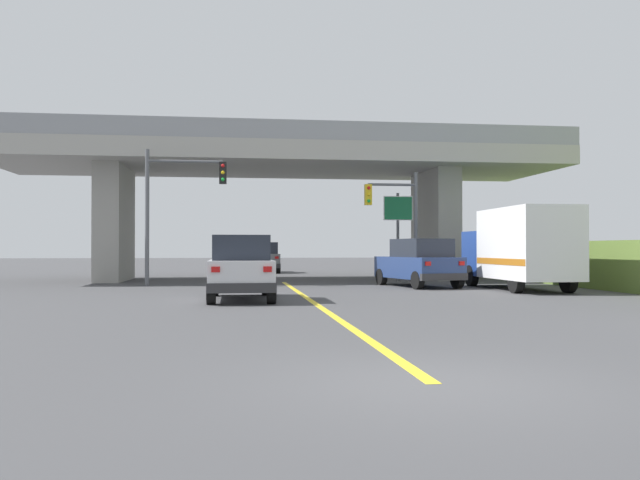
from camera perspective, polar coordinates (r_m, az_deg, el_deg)
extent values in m
plane|color=#424244|center=(34.55, -3.46, -3.41)|extent=(160.00, 160.00, 0.00)
cube|color=#A8A59E|center=(34.81, -3.46, 6.78)|extent=(28.45, 8.55, 0.92)
cube|color=#9A9891|center=(34.96, -17.17, 1.33)|extent=(1.23, 5.13, 5.70)
cube|color=#9A9891|center=(36.06, 9.82, 1.24)|extent=(1.23, 5.13, 5.70)
cube|color=gray|center=(30.88, -2.92, 9.45)|extent=(28.45, 0.20, 0.90)
cube|color=gray|center=(39.01, -3.87, 7.31)|extent=(28.45, 0.20, 0.90)
cube|color=yellow|center=(19.93, -0.55, -5.37)|extent=(0.20, 24.06, 0.01)
cube|color=silver|center=(21.17, -6.80, -2.91)|extent=(1.93, 4.61, 0.90)
cube|color=#1E232D|center=(20.81, -6.79, -0.66)|extent=(1.70, 2.53, 0.76)
cube|color=#2D2D30|center=(18.94, -6.73, -4.11)|extent=(1.97, 0.20, 0.28)
cube|color=red|center=(18.85, -8.94, -2.51)|extent=(0.24, 0.06, 0.16)
cube|color=red|center=(18.87, -4.52, -2.51)|extent=(0.24, 0.06, 0.16)
cylinder|color=black|center=(22.95, -9.02, -3.86)|extent=(0.26, 0.72, 0.72)
cylinder|color=black|center=(22.97, -4.68, -3.87)|extent=(0.26, 0.72, 0.72)
cylinder|color=black|center=(19.46, -9.31, -4.43)|extent=(0.26, 0.72, 0.72)
cylinder|color=black|center=(19.48, -4.19, -4.43)|extent=(0.26, 0.72, 0.72)
cube|color=navy|center=(28.45, 8.37, -2.35)|extent=(2.89, 4.82, 0.90)
cube|color=#1E232D|center=(28.14, 8.69, -0.67)|extent=(2.24, 2.79, 0.76)
cube|color=#2D2D30|center=(26.53, 10.59, -3.13)|extent=(2.04, 0.62, 0.28)
cube|color=red|center=(26.09, 9.24, -2.01)|extent=(0.25, 0.11, 0.16)
cube|color=red|center=(26.84, 12.05, -1.97)|extent=(0.25, 0.11, 0.16)
cylinder|color=black|center=(29.59, 5.29, -3.16)|extent=(0.40, 0.76, 0.72)
cylinder|color=black|center=(30.38, 8.38, -3.09)|extent=(0.40, 0.76, 0.72)
cylinder|color=black|center=(26.54, 8.37, -3.44)|extent=(0.40, 0.76, 0.72)
cylinder|color=black|center=(27.43, 11.70, -3.34)|extent=(0.40, 0.76, 0.72)
cube|color=navy|center=(29.52, 14.69, -1.13)|extent=(2.20, 2.00, 1.90)
cube|color=white|center=(26.46, 17.41, -0.30)|extent=(2.31, 4.67, 2.70)
cube|color=#B26619|center=(26.47, 17.41, -1.76)|extent=(2.33, 4.58, 0.24)
cylinder|color=black|center=(29.19, 12.88, -3.00)|extent=(0.30, 0.90, 0.90)
cylinder|color=black|center=(29.94, 16.47, -2.93)|extent=(0.30, 0.90, 0.90)
cylinder|color=black|center=(25.02, 16.46, -3.37)|extent=(0.30, 0.90, 0.90)
cylinder|color=black|center=(25.89, 20.52, -3.27)|extent=(0.30, 0.90, 0.90)
cube|color=slate|center=(44.73, -4.81, -1.76)|extent=(1.87, 4.61, 0.90)
cube|color=#1E232D|center=(44.38, -4.79, -0.70)|extent=(1.64, 2.53, 0.76)
cube|color=#2D2D30|center=(42.49, -4.68, -2.23)|extent=(1.90, 0.20, 0.28)
cube|color=red|center=(42.38, -5.62, -1.52)|extent=(0.24, 0.06, 0.16)
cube|color=red|center=(42.45, -3.73, -1.52)|extent=(0.24, 0.06, 0.16)
cylinder|color=black|center=(46.47, -5.94, -2.27)|extent=(0.26, 0.72, 0.72)
cylinder|color=black|center=(46.54, -3.89, -2.27)|extent=(0.26, 0.72, 0.72)
cylinder|color=black|center=(42.96, -5.82, -2.40)|extent=(0.26, 0.72, 0.72)
cylinder|color=black|center=(43.04, -3.60, -2.40)|extent=(0.26, 0.72, 0.72)
cylinder|color=#56595E|center=(31.41, 8.21, 1.05)|extent=(0.18, 0.18, 5.18)
cylinder|color=#56595E|center=(31.25, 6.19, 4.74)|extent=(2.27, 0.12, 0.12)
cube|color=gold|center=(30.96, 4.15, 3.90)|extent=(0.32, 0.26, 0.96)
sphere|color=red|center=(30.84, 4.20, 4.47)|extent=(0.16, 0.16, 0.16)
sphere|color=gold|center=(30.82, 4.20, 3.92)|extent=(0.16, 0.16, 0.16)
sphere|color=green|center=(30.79, 4.20, 3.36)|extent=(0.16, 0.16, 0.16)
cylinder|color=#56595E|center=(29.58, -14.60, 1.88)|extent=(0.18, 0.18, 5.90)
cylinder|color=#56595E|center=(29.63, -11.46, 6.62)|extent=(3.23, 0.12, 0.12)
cube|color=black|center=(29.51, -8.32, 5.71)|extent=(0.32, 0.26, 0.96)
sphere|color=red|center=(29.39, -8.33, 6.32)|extent=(0.16, 0.16, 0.16)
sphere|color=gold|center=(29.36, -8.33, 5.74)|extent=(0.16, 0.16, 0.16)
sphere|color=green|center=(29.33, -8.33, 5.16)|extent=(0.16, 0.16, 0.16)
cylinder|color=#56595E|center=(33.44, 6.69, 0.27)|extent=(0.14, 0.14, 4.39)
cube|color=#197242|center=(33.44, 6.71, 2.72)|extent=(1.40, 0.08, 1.13)
cube|color=white|center=(33.44, 6.71, 2.72)|extent=(1.48, 0.04, 1.21)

